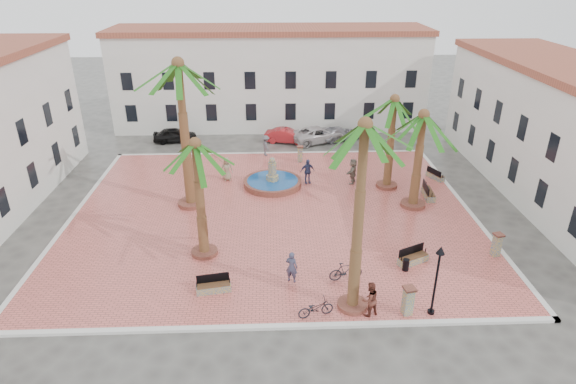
% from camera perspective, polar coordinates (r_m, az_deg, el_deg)
% --- Properties ---
extents(ground, '(120.00, 120.00, 0.00)m').
position_cam_1_polar(ground, '(31.79, -1.80, -2.63)').
color(ground, '#56544F').
rests_on(ground, ground).
extents(plaza, '(26.00, 22.00, 0.15)m').
position_cam_1_polar(plaza, '(31.76, -1.80, -2.51)').
color(plaza, '#DC645A').
rests_on(plaza, ground).
extents(kerb_n, '(26.30, 0.30, 0.16)m').
position_cam_1_polar(kerb_n, '(41.79, -1.95, 4.59)').
color(kerb_n, silver).
rests_on(kerb_n, ground).
extents(kerb_s, '(26.30, 0.30, 0.16)m').
position_cam_1_polar(kerb_s, '(22.64, -1.52, -15.68)').
color(kerb_s, silver).
rests_on(kerb_s, ground).
extents(kerb_e, '(0.30, 22.30, 0.16)m').
position_cam_1_polar(kerb_e, '(34.34, 20.45, -1.96)').
color(kerb_e, silver).
rests_on(kerb_e, ground).
extents(kerb_w, '(0.30, 22.30, 0.16)m').
position_cam_1_polar(kerb_w, '(34.29, -24.11, -2.68)').
color(kerb_w, silver).
rests_on(kerb_w, ground).
extents(building_north, '(30.40, 7.40, 9.50)m').
position_cam_1_polar(building_north, '(49.11, -2.12, 13.47)').
color(building_north, white).
rests_on(building_north, ground).
extents(building_east, '(7.40, 26.40, 9.00)m').
position_cam_1_polar(building_east, '(37.61, 30.34, 5.81)').
color(building_east, white).
rests_on(building_east, ground).
extents(fountain, '(4.26, 4.26, 2.20)m').
position_cam_1_polar(fountain, '(35.41, -1.84, 1.25)').
color(fountain, brown).
rests_on(fountain, plaza).
extents(palm_nw, '(5.78, 5.78, 9.85)m').
position_cam_1_polar(palm_nw, '(30.49, -12.75, 12.81)').
color(palm_nw, brown).
rests_on(palm_nw, plaza).
extents(palm_sw, '(4.81, 4.81, 6.91)m').
position_cam_1_polar(palm_sw, '(25.18, -10.81, 3.99)').
color(palm_sw, brown).
rests_on(palm_sw, plaza).
extents(palm_s, '(4.67, 4.67, 9.36)m').
position_cam_1_polar(palm_s, '(19.79, 8.97, 5.47)').
color(palm_s, brown).
rests_on(palm_s, plaza).
extents(palm_e, '(5.29, 5.29, 6.72)m').
position_cam_1_polar(palm_e, '(31.55, 15.63, 7.39)').
color(palm_e, brown).
rests_on(palm_e, plaza).
extents(palm_ne, '(4.98, 4.98, 6.87)m').
position_cam_1_polar(palm_ne, '(34.08, 12.43, 9.42)').
color(palm_ne, brown).
rests_on(palm_ne, plaza).
extents(bench_s, '(1.78, 0.82, 0.91)m').
position_cam_1_polar(bench_s, '(24.68, -8.81, -11.06)').
color(bench_s, gray).
rests_on(bench_s, plaza).
extents(bench_se, '(1.85, 1.27, 0.95)m').
position_cam_1_polar(bench_se, '(27.33, 14.59, -7.64)').
color(bench_se, gray).
rests_on(bench_se, plaza).
extents(bench_e, '(0.73, 1.95, 1.01)m').
position_cam_1_polar(bench_e, '(35.00, 16.27, -0.16)').
color(bench_e, gray).
rests_on(bench_e, plaza).
extents(bench_ne, '(1.10, 1.66, 0.84)m').
position_cam_1_polar(bench_ne, '(38.19, 17.04, 1.85)').
color(bench_ne, gray).
rests_on(bench_ne, plaza).
extents(lamppost_s, '(0.40, 0.40, 3.64)m').
position_cam_1_polar(lamppost_s, '(22.77, 17.33, -8.71)').
color(lamppost_s, black).
rests_on(lamppost_s, plaza).
extents(lamppost_e, '(0.44, 0.44, 4.02)m').
position_cam_1_polar(lamppost_e, '(34.48, 15.26, 4.00)').
color(lamppost_e, black).
rests_on(lamppost_e, plaza).
extents(bollard_se, '(0.62, 0.62, 1.48)m').
position_cam_1_polar(bollard_se, '(23.40, 14.05, -12.34)').
color(bollard_se, gray).
rests_on(bollard_se, plaza).
extents(bollard_n, '(0.53, 0.53, 1.34)m').
position_cam_1_polar(bollard_n, '(39.58, 1.45, 4.56)').
color(bollard_n, gray).
rests_on(bollard_n, plaza).
extents(bollard_e, '(0.59, 0.59, 1.39)m').
position_cam_1_polar(bollard_e, '(29.24, 23.51, -5.71)').
color(bollard_e, gray).
rests_on(bollard_e, plaza).
extents(litter_bin, '(0.34, 0.34, 0.67)m').
position_cam_1_polar(litter_bin, '(26.59, 13.79, -8.39)').
color(litter_bin, black).
rests_on(litter_bin, plaza).
extents(cyclist_a, '(0.75, 0.63, 1.74)m').
position_cam_1_polar(cyclist_a, '(24.74, 0.44, -8.86)').
color(cyclist_a, '#3A3D57').
rests_on(cyclist_a, plaza).
extents(bicycle_a, '(1.81, 1.02, 0.90)m').
position_cam_1_polar(bicycle_a, '(22.85, 3.31, -13.57)').
color(bicycle_a, black).
rests_on(bicycle_a, plaza).
extents(cyclist_b, '(1.07, 0.98, 1.77)m').
position_cam_1_polar(cyclist_b, '(22.92, 9.67, -12.41)').
color(cyclist_b, '#5D291F').
rests_on(cyclist_b, plaza).
extents(bicycle_b, '(1.82, 0.77, 1.06)m').
position_cam_1_polar(bicycle_b, '(25.20, 6.86, -9.29)').
color(bicycle_b, black).
rests_on(bicycle_b, plaza).
extents(pedestrian_fountain_a, '(0.99, 0.75, 1.81)m').
position_cam_1_polar(pedestrian_fountain_a, '(36.32, -7.28, 2.73)').
color(pedestrian_fountain_a, gray).
rests_on(pedestrian_fountain_a, plaza).
extents(pedestrian_fountain_b, '(1.18, 0.71, 1.87)m').
position_cam_1_polar(pedestrian_fountain_b, '(35.55, 2.32, 2.47)').
color(pedestrian_fountain_b, navy).
rests_on(pedestrian_fountain_b, plaza).
extents(pedestrian_north, '(1.00, 1.29, 1.76)m').
position_cam_1_polar(pedestrian_north, '(40.90, -2.64, 5.52)').
color(pedestrian_north, '#58575D').
rests_on(pedestrian_north, plaza).
extents(pedestrian_east, '(1.22, 1.85, 1.91)m').
position_cam_1_polar(pedestrian_east, '(35.84, 7.69, 2.47)').
color(pedestrian_east, '#6B6052').
rests_on(pedestrian_east, plaza).
extents(car_black, '(4.04, 1.97, 1.33)m').
position_cam_1_polar(car_black, '(45.79, -13.26, 6.59)').
color(car_black, black).
rests_on(car_black, ground).
extents(car_red, '(4.17, 2.17, 1.31)m').
position_cam_1_polar(car_red, '(44.44, -0.17, 6.69)').
color(car_red, red).
rests_on(car_red, ground).
extents(car_silver, '(4.56, 3.29, 1.23)m').
position_cam_1_polar(car_silver, '(45.39, 6.08, 6.89)').
color(car_silver, '#A09FA7').
rests_on(car_silver, ground).
extents(car_white, '(5.66, 4.11, 1.43)m').
position_cam_1_polar(car_white, '(44.71, 3.67, 6.83)').
color(car_white, beige).
rests_on(car_white, ground).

